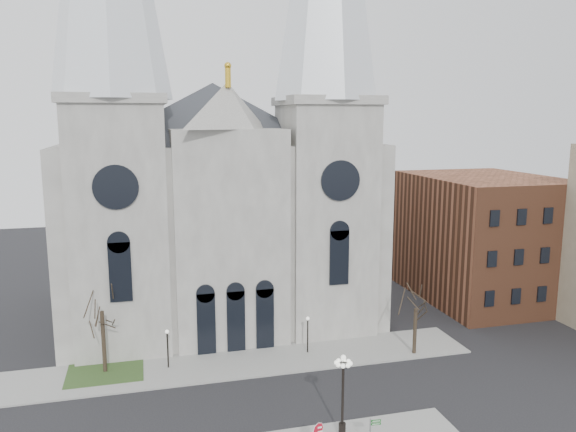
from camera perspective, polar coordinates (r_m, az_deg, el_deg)
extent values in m
cube|color=gray|center=(49.09, -4.78, -14.62)|extent=(40.00, 6.00, 0.14)
cube|color=#2C471E|center=(49.55, -18.06, -14.83)|extent=(6.00, 5.00, 0.18)
cube|color=gray|center=(60.60, -7.35, -1.04)|extent=(30.00, 24.00, 18.00)
pyramid|color=#2D3035|center=(59.62, -7.68, 13.26)|extent=(33.00, 26.40, 6.00)
cube|color=gray|center=(51.46, -16.71, -1.07)|extent=(8.00, 8.00, 22.00)
cylinder|color=black|center=(46.85, -17.11, 2.82)|extent=(3.60, 0.30, 3.60)
cube|color=gray|center=(54.13, 3.80, -0.14)|extent=(8.00, 8.00, 22.00)
cylinder|color=black|center=(49.78, 5.33, 3.61)|extent=(3.60, 0.30, 3.60)
cube|color=gray|center=(50.74, -5.91, -2.29)|extent=(10.00, 5.00, 19.50)
pyramid|color=gray|center=(49.62, -6.16, 11.10)|extent=(11.00, 5.00, 4.00)
cube|color=brown|center=(67.91, 19.17, -2.05)|extent=(14.00, 18.00, 14.00)
cylinder|color=black|center=(48.56, -18.22, -12.11)|extent=(0.32, 0.32, 5.25)
cylinder|color=black|center=(51.06, 12.77, -11.38)|extent=(0.32, 0.32, 4.20)
cylinder|color=black|center=(48.36, -12.12, -13.18)|extent=(0.12, 0.12, 3.00)
sphere|color=white|center=(47.77, -12.19, -11.41)|extent=(0.32, 0.32, 0.32)
cylinder|color=black|center=(50.18, 2.01, -12.08)|extent=(0.12, 0.12, 3.00)
sphere|color=white|center=(49.60, 2.02, -10.37)|extent=(0.32, 0.32, 0.32)
cylinder|color=#B10B1E|center=(35.68, 3.06, -20.83)|extent=(0.84, 0.13, 0.84)
cylinder|color=white|center=(35.68, 3.06, -20.83)|extent=(0.90, 0.11, 0.91)
cube|color=white|center=(35.61, 3.06, -20.64)|extent=(0.46, 0.07, 0.11)
cube|color=white|center=(35.75, 3.06, -21.02)|extent=(0.53, 0.07, 0.11)
cylinder|color=black|center=(38.02, 5.57, -18.13)|extent=(0.17, 0.17, 4.88)
cylinder|color=black|center=(39.01, 5.52, -20.75)|extent=(0.47, 0.47, 0.85)
sphere|color=white|center=(36.74, 5.65, -14.12)|extent=(0.34, 0.34, 0.34)
cube|color=#0C5714|center=(36.93, 8.92, -19.85)|extent=(0.61, 0.10, 0.15)
cube|color=#0C5714|center=(37.03, 8.91, -20.12)|extent=(0.61, 0.10, 0.15)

